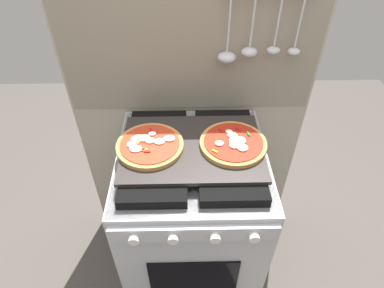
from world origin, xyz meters
name	(u,v)px	position (x,y,z in m)	size (l,w,h in m)	color
ground_plane	(192,265)	(0.00, 0.00, 0.00)	(4.00, 4.00, 0.00)	#4C4742
kitchen_backsplash	(191,119)	(0.00, 0.33, 0.79)	(1.10, 0.09, 1.55)	#B2A893
stove	(192,218)	(0.00, 0.00, 0.45)	(0.60, 0.64, 0.90)	#B7BABF
baking_tray	(192,147)	(0.00, 0.00, 0.91)	(0.54, 0.38, 0.02)	#2D2826
pizza_left	(150,145)	(-0.16, 0.00, 0.93)	(0.26, 0.26, 0.03)	#C18947
pizza_right	(233,144)	(0.16, 0.00, 0.93)	(0.26, 0.26, 0.03)	#C18947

